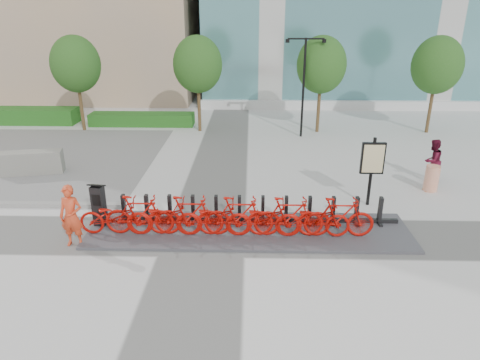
{
  "coord_description": "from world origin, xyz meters",
  "views": [
    {
      "loc": [
        1.32,
        -11.11,
        6.16
      ],
      "look_at": [
        1.0,
        1.5,
        1.2
      ],
      "focal_mm": 32.0,
      "sensor_mm": 36.0,
      "label": 1
    }
  ],
  "objects_px": {
    "kiosk": "(99,205)",
    "map_sign": "(372,161)",
    "worker_red": "(71,216)",
    "pedestrian": "(432,161)",
    "construction_barrel": "(432,178)",
    "jersey_barrier": "(32,163)",
    "bike_0": "(115,217)"
  },
  "relations": [
    {
      "from": "worker_red",
      "to": "jersey_barrier",
      "type": "distance_m",
      "value": 6.93
    },
    {
      "from": "kiosk",
      "to": "jersey_barrier",
      "type": "xyz_separation_m",
      "value": [
        -4.32,
        4.56,
        -0.27
      ]
    },
    {
      "from": "kiosk",
      "to": "map_sign",
      "type": "relative_size",
      "value": 0.58
    },
    {
      "from": "kiosk",
      "to": "worker_red",
      "type": "bearing_deg",
      "value": -99.77
    },
    {
      "from": "worker_red",
      "to": "map_sign",
      "type": "bearing_deg",
      "value": 22.35
    },
    {
      "from": "bike_0",
      "to": "worker_red",
      "type": "distance_m",
      "value": 1.19
    },
    {
      "from": "worker_red",
      "to": "pedestrian",
      "type": "bearing_deg",
      "value": 27.78
    },
    {
      "from": "construction_barrel",
      "to": "map_sign",
      "type": "xyz_separation_m",
      "value": [
        -2.62,
        -1.31,
        1.09
      ]
    },
    {
      "from": "kiosk",
      "to": "construction_barrel",
      "type": "xyz_separation_m",
      "value": [
        11.23,
        3.14,
        -0.26
      ]
    },
    {
      "from": "kiosk",
      "to": "pedestrian",
      "type": "height_order",
      "value": "pedestrian"
    },
    {
      "from": "pedestrian",
      "to": "jersey_barrier",
      "type": "bearing_deg",
      "value": -34.77
    },
    {
      "from": "kiosk",
      "to": "worker_red",
      "type": "height_order",
      "value": "worker_red"
    },
    {
      "from": "worker_red",
      "to": "construction_barrel",
      "type": "distance_m",
      "value": 12.37
    },
    {
      "from": "kiosk",
      "to": "jersey_barrier",
      "type": "distance_m",
      "value": 6.28
    },
    {
      "from": "kiosk",
      "to": "jersey_barrier",
      "type": "bearing_deg",
      "value": 142.06
    },
    {
      "from": "pedestrian",
      "to": "construction_barrel",
      "type": "distance_m",
      "value": 1.09
    },
    {
      "from": "bike_0",
      "to": "worker_red",
      "type": "height_order",
      "value": "worker_red"
    },
    {
      "from": "pedestrian",
      "to": "jersey_barrier",
      "type": "relative_size",
      "value": 0.7
    },
    {
      "from": "pedestrian",
      "to": "construction_barrel",
      "type": "height_order",
      "value": "pedestrian"
    },
    {
      "from": "worker_red",
      "to": "construction_barrel",
      "type": "bearing_deg",
      "value": 24.3
    },
    {
      "from": "worker_red",
      "to": "jersey_barrier",
      "type": "bearing_deg",
      "value": 128.94
    },
    {
      "from": "bike_0",
      "to": "pedestrian",
      "type": "height_order",
      "value": "pedestrian"
    },
    {
      "from": "kiosk",
      "to": "map_sign",
      "type": "xyz_separation_m",
      "value": [
        8.61,
        1.84,
        0.83
      ]
    },
    {
      "from": "worker_red",
      "to": "bike_0",
      "type": "bearing_deg",
      "value": 32.33
    },
    {
      "from": "worker_red",
      "to": "jersey_barrier",
      "type": "xyz_separation_m",
      "value": [
        -3.94,
        5.68,
        -0.44
      ]
    },
    {
      "from": "bike_0",
      "to": "map_sign",
      "type": "xyz_separation_m",
      "value": [
        7.96,
        2.41,
        0.95
      ]
    },
    {
      "from": "bike_0",
      "to": "jersey_barrier",
      "type": "distance_m",
      "value": 7.14
    },
    {
      "from": "worker_red",
      "to": "jersey_barrier",
      "type": "relative_size",
      "value": 0.75
    },
    {
      "from": "worker_red",
      "to": "construction_barrel",
      "type": "height_order",
      "value": "worker_red"
    },
    {
      "from": "worker_red",
      "to": "map_sign",
      "type": "relative_size",
      "value": 0.76
    },
    {
      "from": "bike_0",
      "to": "construction_barrel",
      "type": "bearing_deg",
      "value": -70.66
    },
    {
      "from": "jersey_barrier",
      "to": "map_sign",
      "type": "distance_m",
      "value": 13.26
    }
  ]
}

